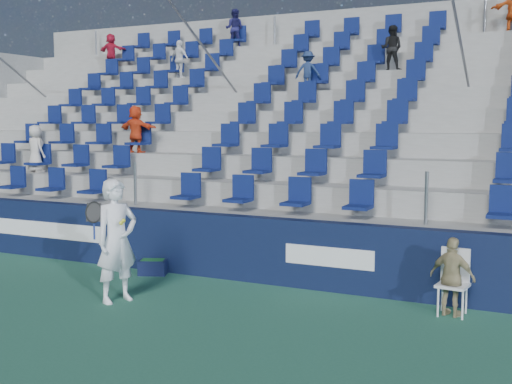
# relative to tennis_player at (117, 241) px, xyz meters

# --- Properties ---
(ground) EXTENTS (70.00, 70.00, 0.00)m
(ground) POSITION_rel_tennis_player_xyz_m (1.41, -0.94, -1.01)
(ground) COLOR #2C674E
(ground) RESTS_ON ground
(sponsor_wall) EXTENTS (24.00, 0.32, 1.20)m
(sponsor_wall) POSITION_rel_tennis_player_xyz_m (1.41, 2.21, -0.41)
(sponsor_wall) COLOR #0F1838
(sponsor_wall) RESTS_ON ground
(grandstand) EXTENTS (24.00, 8.17, 6.63)m
(grandstand) POSITION_rel_tennis_player_xyz_m (1.41, 7.30, 1.13)
(grandstand) COLOR #9D9D98
(grandstand) RESTS_ON ground
(tennis_player) EXTENTS (0.76, 0.86, 2.01)m
(tennis_player) POSITION_rel_tennis_player_xyz_m (0.00, 0.00, 0.00)
(tennis_player) COLOR white
(tennis_player) RESTS_ON ground
(line_judge_chair) EXTENTS (0.49, 0.50, 1.01)m
(line_judge_chair) POSITION_rel_tennis_player_xyz_m (5.04, 1.71, -0.44)
(line_judge_chair) COLOR white
(line_judge_chair) RESTS_ON ground
(line_judge) EXTENTS (0.76, 0.47, 1.21)m
(line_judge) POSITION_rel_tennis_player_xyz_m (5.04, 1.56, -0.41)
(line_judge) COLOR tan
(line_judge) RESTS_ON ground
(ball_bin) EXTENTS (0.61, 0.51, 0.29)m
(ball_bin) POSITION_rel_tennis_player_xyz_m (-0.58, 1.81, -0.85)
(ball_bin) COLOR #0E1435
(ball_bin) RESTS_ON ground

